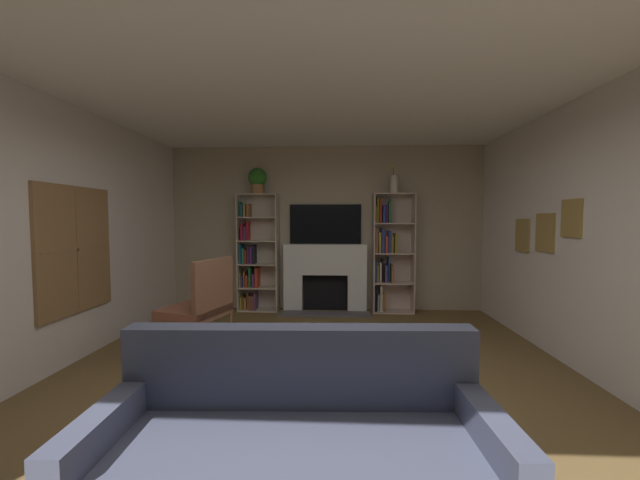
{
  "coord_description": "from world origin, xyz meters",
  "views": [
    {
      "loc": [
        0.2,
        -2.93,
        1.53
      ],
      "look_at": [
        0.0,
        1.3,
        1.29
      ],
      "focal_mm": 20.55,
      "sensor_mm": 36.0,
      "label": 1
    }
  ],
  "objects_px": {
    "fireplace": "(325,275)",
    "armchair": "(201,305)",
    "bookshelf_left": "(254,258)",
    "bookshelf_right": "(388,253)",
    "potted_plant": "(258,179)",
    "tv": "(325,224)",
    "vase_with_flowers": "(394,184)",
    "couch": "(297,455)"
  },
  "relations": [
    {
      "from": "couch",
      "to": "bookshelf_right",
      "type": "bearing_deg",
      "value": 76.02
    },
    {
      "from": "vase_with_flowers",
      "to": "couch",
      "type": "height_order",
      "value": "vase_with_flowers"
    },
    {
      "from": "fireplace",
      "to": "armchair",
      "type": "xyz_separation_m",
      "value": [
        -1.35,
        -2.03,
        -0.03
      ]
    },
    {
      "from": "fireplace",
      "to": "potted_plant",
      "type": "relative_size",
      "value": 3.45
    },
    {
      "from": "tv",
      "to": "bookshelf_left",
      "type": "height_order",
      "value": "bookshelf_left"
    },
    {
      "from": "tv",
      "to": "armchair",
      "type": "relative_size",
      "value": 1.1
    },
    {
      "from": "potted_plant",
      "to": "vase_with_flowers",
      "type": "xyz_separation_m",
      "value": [
        2.24,
        0.0,
        -0.08
      ]
    },
    {
      "from": "tv",
      "to": "vase_with_flowers",
      "type": "height_order",
      "value": "vase_with_flowers"
    },
    {
      "from": "armchair",
      "to": "fireplace",
      "type": "bearing_deg",
      "value": 56.51
    },
    {
      "from": "bookshelf_left",
      "to": "armchair",
      "type": "bearing_deg",
      "value": -94.22
    },
    {
      "from": "armchair",
      "to": "potted_plant",
      "type": "bearing_deg",
      "value": 83.64
    },
    {
      "from": "potted_plant",
      "to": "tv",
      "type": "bearing_deg",
      "value": 6.11
    },
    {
      "from": "potted_plant",
      "to": "bookshelf_left",
      "type": "bearing_deg",
      "value": 153.94
    },
    {
      "from": "fireplace",
      "to": "potted_plant",
      "type": "distance_m",
      "value": 1.95
    },
    {
      "from": "potted_plant",
      "to": "vase_with_flowers",
      "type": "relative_size",
      "value": 0.88
    },
    {
      "from": "tv",
      "to": "couch",
      "type": "height_order",
      "value": "tv"
    },
    {
      "from": "bookshelf_left",
      "to": "potted_plant",
      "type": "xyz_separation_m",
      "value": [
        0.07,
        -0.04,
        1.3
      ]
    },
    {
      "from": "bookshelf_left",
      "to": "vase_with_flowers",
      "type": "bearing_deg",
      "value": -0.87
    },
    {
      "from": "bookshelf_left",
      "to": "bookshelf_right",
      "type": "relative_size",
      "value": 1.0
    },
    {
      "from": "bookshelf_left",
      "to": "vase_with_flowers",
      "type": "distance_m",
      "value": 2.62
    },
    {
      "from": "vase_with_flowers",
      "to": "armchair",
      "type": "height_order",
      "value": "vase_with_flowers"
    },
    {
      "from": "bookshelf_left",
      "to": "armchair",
      "type": "xyz_separation_m",
      "value": [
        -0.15,
        -2.05,
        -0.32
      ]
    },
    {
      "from": "fireplace",
      "to": "bookshelf_right",
      "type": "bearing_deg",
      "value": 0.67
    },
    {
      "from": "couch",
      "to": "armchair",
      "type": "xyz_separation_m",
      "value": [
        -1.34,
        2.17,
        0.28
      ]
    },
    {
      "from": "tv",
      "to": "armchair",
      "type": "distance_m",
      "value": 2.67
    },
    {
      "from": "bookshelf_right",
      "to": "potted_plant",
      "type": "xyz_separation_m",
      "value": [
        -2.16,
        -0.03,
        1.21
      ]
    },
    {
      "from": "potted_plant",
      "to": "bookshelf_right",
      "type": "bearing_deg",
      "value": 0.89
    },
    {
      "from": "bookshelf_left",
      "to": "vase_with_flowers",
      "type": "xyz_separation_m",
      "value": [
        2.31,
        -0.04,
        1.22
      ]
    },
    {
      "from": "bookshelf_left",
      "to": "tv",
      "type": "bearing_deg",
      "value": 4.04
    },
    {
      "from": "bookshelf_left",
      "to": "potted_plant",
      "type": "distance_m",
      "value": 1.31
    },
    {
      "from": "fireplace",
      "to": "couch",
      "type": "height_order",
      "value": "fireplace"
    },
    {
      "from": "bookshelf_left",
      "to": "bookshelf_right",
      "type": "xyz_separation_m",
      "value": [
        2.23,
        -0.0,
        0.09
      ]
    },
    {
      "from": "bookshelf_right",
      "to": "vase_with_flowers",
      "type": "relative_size",
      "value": 4.05
    },
    {
      "from": "fireplace",
      "to": "vase_with_flowers",
      "type": "relative_size",
      "value": 3.04
    },
    {
      "from": "potted_plant",
      "to": "armchair",
      "type": "height_order",
      "value": "potted_plant"
    },
    {
      "from": "couch",
      "to": "bookshelf_left",
      "type": "bearing_deg",
      "value": 105.69
    },
    {
      "from": "potted_plant",
      "to": "couch",
      "type": "distance_m",
      "value": 4.73
    },
    {
      "from": "couch",
      "to": "armchair",
      "type": "height_order",
      "value": "armchair"
    },
    {
      "from": "bookshelf_left",
      "to": "bookshelf_right",
      "type": "height_order",
      "value": "same"
    },
    {
      "from": "bookshelf_left",
      "to": "bookshelf_right",
      "type": "distance_m",
      "value": 2.24
    },
    {
      "from": "tv",
      "to": "armchair",
      "type": "bearing_deg",
      "value": -122.25
    },
    {
      "from": "bookshelf_left",
      "to": "bookshelf_right",
      "type": "bearing_deg",
      "value": -0.06
    }
  ]
}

